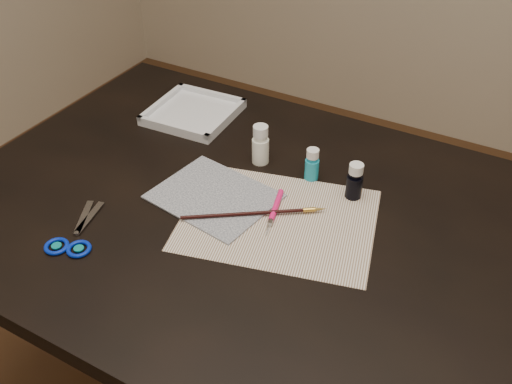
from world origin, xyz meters
The scene contains 10 objects.
table centered at (0.00, 0.00, 0.38)m, with size 1.30×0.90×0.75m, color black.
paper centered at (0.05, 0.00, 0.75)m, with size 0.39×0.29×0.00m, color silver.
canvas centered at (-0.10, 0.00, 0.75)m, with size 0.24×0.19×0.00m, color black.
paint_bottle_white centered at (-0.08, 0.16, 0.80)m, with size 0.04×0.04×0.10m, color white.
paint_bottle_cyan centered at (0.05, 0.16, 0.79)m, with size 0.03×0.03×0.08m, color #1A98B8.
paint_bottle_navy centered at (0.16, 0.14, 0.79)m, with size 0.03×0.03×0.08m, color black.
paintbrush centered at (0.01, -0.02, 0.76)m, with size 0.30×0.01×0.01m, color black, non-canonical shape.
craft_knife centered at (0.04, 0.01, 0.76)m, with size 0.14×0.01×0.01m, color #F5166C, non-canonical shape.
scissors centered at (-0.28, -0.22, 0.75)m, with size 0.19×0.09×0.01m, color silver, non-canonical shape.
palette_tray centered at (-0.33, 0.26, 0.76)m, with size 0.21×0.21×0.02m, color silver.
Camera 1 is at (0.44, -0.79, 1.50)m, focal length 40.00 mm.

